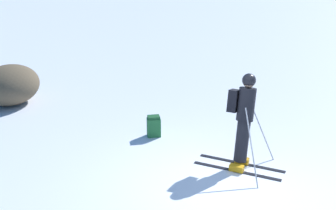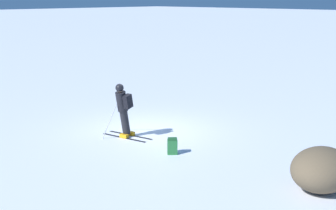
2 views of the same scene
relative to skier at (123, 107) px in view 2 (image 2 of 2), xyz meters
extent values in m
plane|color=white|center=(-1.15, -0.06, -1.06)|extent=(300.00, 300.00, 0.00)
cube|color=black|center=(-0.38, -0.10, -1.05)|extent=(0.41, 1.77, 0.01)
cube|color=black|center=(-0.03, -0.03, -1.05)|extent=(0.41, 1.77, 0.01)
cube|color=orange|center=(-0.38, -0.10, -0.99)|extent=(0.19, 0.30, 0.12)
cube|color=orange|center=(-0.03, -0.03, -0.99)|extent=(0.19, 0.30, 0.12)
cylinder|color=black|center=(-0.10, -0.04, -0.52)|extent=(0.46, 0.33, 0.87)
cylinder|color=black|center=(0.05, -0.02, 0.21)|extent=(0.52, 0.42, 0.71)
sphere|color=tan|center=(0.13, 0.00, 0.65)|extent=(0.32, 0.28, 0.28)
sphere|color=black|center=(0.14, 0.00, 0.68)|extent=(0.36, 0.32, 0.32)
cube|color=black|center=(0.01, 0.24, 0.24)|extent=(0.39, 0.24, 0.49)
cylinder|color=#B7B7BC|center=(-0.44, -0.41, -0.42)|extent=(0.59, 0.64, 1.30)
cylinder|color=#B7B7BC|center=(0.39, -0.26, -0.46)|extent=(0.28, 0.49, 1.21)
cube|color=#236633|center=(0.03, 2.26, -0.84)|extent=(0.37, 0.37, 0.44)
cube|color=#1A4C26|center=(0.03, 2.26, -0.59)|extent=(0.33, 0.33, 0.06)
ellipsoid|color=brown|center=(-0.49, 6.73, -0.52)|extent=(1.67, 1.42, 1.09)
camera|label=1|loc=(-7.87, -3.70, 3.42)|focal=50.00mm
camera|label=2|loc=(9.76, 11.42, 3.56)|focal=50.00mm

